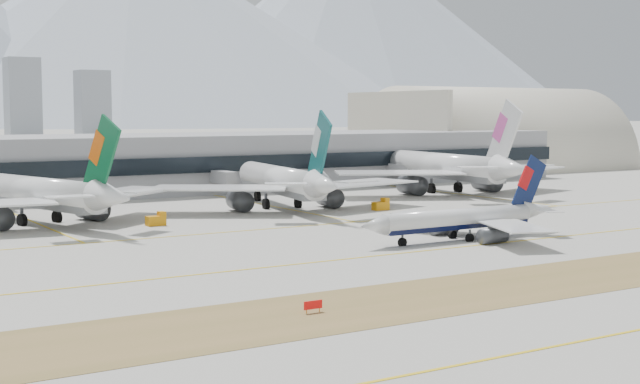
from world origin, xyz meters
TOP-DOWN VIEW (x-y plane):
  - ground at (0.00, 0.00)m, footprint 3000.00×3000.00m
  - taxiing_airliner at (24.66, 0.99)m, footprint 41.37×36.04m
  - widebody_eva at (-29.78, 58.37)m, footprint 57.29×57.21m
  - widebody_cathay at (22.15, 57.70)m, footprint 60.33×59.74m
  - widebody_china_air at (77.30, 68.39)m, footprint 68.31×67.24m
  - terminal at (0.00, 114.84)m, footprint 280.00×43.10m
  - hangar at (154.56, 135.00)m, footprint 91.00×60.00m
  - hold_sign_left at (-24.88, -32.00)m, footprint 2.20×0.15m
  - gse_c at (38.88, 44.47)m, footprint 3.55×2.00m
  - gse_b at (-12.13, 45.26)m, footprint 3.55×2.00m

SIDE VIEW (x-z plane):
  - ground at x=0.00m, z-range 0.00..0.00m
  - hangar at x=154.56m, z-range -29.86..30.14m
  - hold_sign_left at x=-24.88m, z-range 0.20..1.55m
  - gse_c at x=38.88m, z-range -0.25..2.35m
  - gse_b at x=-12.13m, z-range -0.25..2.35m
  - taxiing_airliner at x=24.66m, z-range -3.60..10.32m
  - widebody_eva at x=-29.78m, z-range -4.95..16.17m
  - widebody_cathay at x=22.15m, z-range -5.11..16.71m
  - widebody_china_air at x=77.30m, z-range -5.74..18.76m
  - terminal at x=0.00m, z-range 0.00..15.00m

